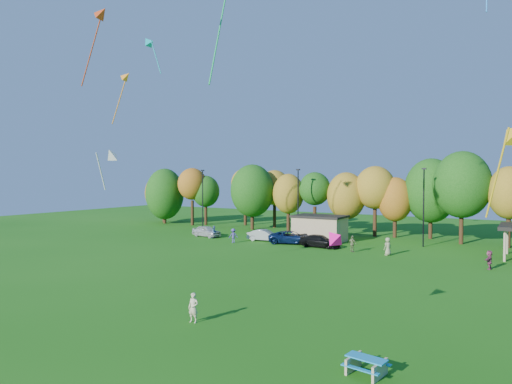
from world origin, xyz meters
The scene contains 20 objects.
ground centered at (0.00, 0.00, 0.00)m, with size 160.00×160.00×0.00m, color #19600F.
tree_line centered at (-1.03, 45.51, 5.91)m, with size 93.57×10.55×11.15m.
lamp_posts centered at (2.00, 40.00, 4.90)m, with size 64.50×0.25×9.09m.
utility_building centered at (-10.00, 38.00, 1.64)m, with size 6.30×4.30×3.25m.
picnic_table centered at (6.94, 3.43, 0.41)m, with size 1.82×1.58×0.71m.
kite_flyer centered at (-3.37, 4.96, 0.83)m, with size 0.60×0.40×1.66m, color beige.
car_a centered at (-24.65, 33.96, 0.74)m, with size 1.76×4.37×1.49m, color silver.
car_b centered at (-16.01, 34.57, 0.71)m, with size 1.50×4.31×1.42m, color #AAABB0.
car_c centered at (-12.07, 34.28, 0.76)m, with size 2.53×5.48×1.52m, color #0C1D48.
car_d centered at (-8.04, 33.49, 0.70)m, with size 1.95×4.80×1.39m, color black.
far_person_0 centered at (-18.50, 31.26, 0.87)m, with size 1.12×0.65×1.74m, color #4B4190.
far_person_1 centered at (9.55, 29.68, 0.84)m, with size 1.55×0.49×1.68m, color #8E3B5D.
far_person_2 centered at (-3.73, 32.21, 0.89)m, with size 1.04×0.43×1.78m, color olive.
far_person_3 centered at (0.07, 32.13, 0.92)m, with size 0.90×0.59×1.84m, color #949968.
far_person_4 centered at (-22.85, 33.27, 0.81)m, with size 0.79×0.62×1.63m, color #4A6BA4.
kite_2 centered at (-17.18, 10.48, 21.08)m, with size 3.64×1.38×6.27m.
kite_6 centered at (-23.22, 21.84, 22.66)m, with size 2.71×1.16×4.45m.
kite_13 centered at (-22.29, 17.76, 17.97)m, with size 3.08×1.33×5.27m.
kite_14 centered at (-15.34, 9.75, 9.82)m, with size 1.28×2.20×3.45m.
kite_15 centered at (3.86, 7.47, 5.00)m, with size 1.51×1.40×1.23m.
Camera 1 is at (12.63, -14.68, 8.15)m, focal length 32.00 mm.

